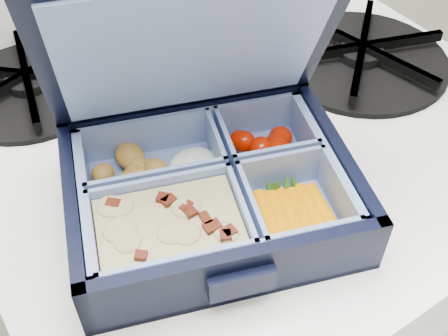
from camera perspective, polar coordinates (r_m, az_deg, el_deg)
stove at (r=0.92m, az=0.55°, el=-14.27°), size 0.56×0.56×0.84m
bento_box at (r=0.47m, az=-1.39°, el=-2.36°), size 0.28×0.25×0.06m
burner_grate at (r=0.66m, az=13.77°, el=11.41°), size 0.25×0.25×0.03m
burner_grate_rear at (r=0.64m, az=-19.26°, el=8.27°), size 0.23×0.23×0.02m
fork at (r=0.57m, az=-4.29°, el=4.79°), size 0.17×0.14×0.01m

